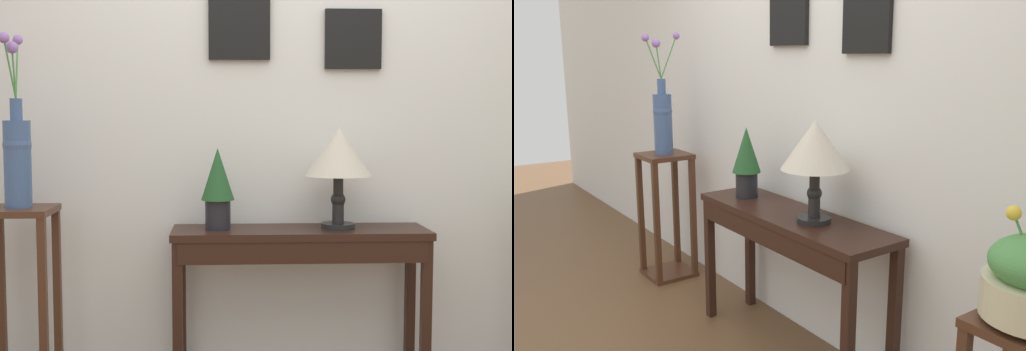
# 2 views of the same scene
# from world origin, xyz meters

# --- Properties ---
(back_wall_with_art) EXTENTS (9.00, 0.13, 2.80)m
(back_wall_with_art) POSITION_xyz_m (0.00, 1.43, 1.40)
(back_wall_with_art) COLOR silver
(back_wall_with_art) RESTS_ON ground
(console_table) EXTENTS (1.20, 0.34, 0.74)m
(console_table) POSITION_xyz_m (0.05, 1.15, 0.62)
(console_table) COLOR black
(console_table) RESTS_ON ground
(table_lamp) EXTENTS (0.31, 0.31, 0.48)m
(table_lamp) POSITION_xyz_m (0.23, 1.17, 1.09)
(table_lamp) COLOR black
(table_lamp) RESTS_ON console_table
(potted_plant_on_console) EXTENTS (0.16, 0.16, 0.38)m
(potted_plant_on_console) POSITION_xyz_m (-0.34, 1.17, 0.95)
(potted_plant_on_console) COLOR black
(potted_plant_on_console) RESTS_ON console_table
(pedestal_stand_left) EXTENTS (0.31, 0.31, 0.86)m
(pedestal_stand_left) POSITION_xyz_m (-1.24, 1.10, 0.43)
(pedestal_stand_left) COLOR #472819
(pedestal_stand_left) RESTS_ON ground
(flower_vase_tall_left) EXTENTS (0.13, 0.26, 0.79)m
(flower_vase_tall_left) POSITION_xyz_m (-1.24, 1.10, 1.11)
(flower_vase_tall_left) COLOR #3D5684
(flower_vase_tall_left) RESTS_ON pedestal_stand_left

